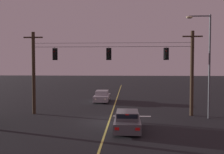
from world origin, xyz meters
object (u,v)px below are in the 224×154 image
(traffic_light_leftmost, at_px, (55,54))
(traffic_light_left_inner, at_px, (109,54))
(car_oncoming_lead, at_px, (102,96))
(car_waiting_near_lane, at_px, (127,121))
(street_lamp_corner, at_px, (206,57))
(traffic_light_centre, at_px, (166,54))

(traffic_light_leftmost, bearing_deg, traffic_light_left_inner, 0.00)
(traffic_light_leftmost, relative_size, car_oncoming_lead, 0.28)
(traffic_light_leftmost, bearing_deg, car_oncoming_lead, 67.67)
(traffic_light_left_inner, height_order, car_oncoming_lead, traffic_light_left_inner)
(traffic_light_left_inner, relative_size, car_oncoming_lead, 0.28)
(car_waiting_near_lane, relative_size, street_lamp_corner, 0.49)
(traffic_light_leftmost, xyz_separation_m, car_waiting_near_lane, (6.80, -5.74, -4.99))
(traffic_light_left_inner, xyz_separation_m, traffic_light_centre, (5.26, 0.00, 0.00))
(car_oncoming_lead, bearing_deg, car_waiting_near_lane, -77.45)
(traffic_light_left_inner, xyz_separation_m, car_waiting_near_lane, (1.74, -5.74, -4.99))
(traffic_light_leftmost, bearing_deg, street_lamp_corner, -4.94)
(traffic_light_left_inner, bearing_deg, traffic_light_centre, 0.00)
(traffic_light_leftmost, distance_m, traffic_light_left_inner, 5.06)
(traffic_light_left_inner, bearing_deg, traffic_light_leftmost, 180.00)
(traffic_light_left_inner, distance_m, car_oncoming_lead, 10.16)
(car_waiting_near_lane, bearing_deg, traffic_light_leftmost, 139.84)
(traffic_light_left_inner, height_order, car_waiting_near_lane, traffic_light_left_inner)
(traffic_light_centre, bearing_deg, street_lamp_corner, -20.02)
(traffic_light_centre, relative_size, car_waiting_near_lane, 0.28)
(car_oncoming_lead, bearing_deg, traffic_light_leftmost, -112.33)
(car_waiting_near_lane, bearing_deg, car_oncoming_lead, 102.55)
(traffic_light_centre, bearing_deg, traffic_light_left_inner, 180.00)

